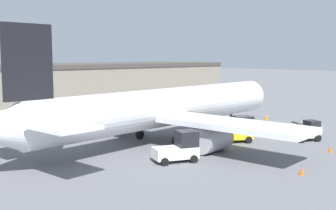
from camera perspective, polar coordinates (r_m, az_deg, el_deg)
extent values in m
plane|color=slate|center=(42.14, 0.00, -4.73)|extent=(400.00, 400.00, 0.00)
cylinder|color=white|center=(41.61, 0.00, -0.25)|extent=(31.73, 6.11, 3.71)
cone|color=white|center=(55.62, 11.89, 1.36)|extent=(3.24, 3.86, 3.64)
cube|color=white|center=(46.75, -9.16, -0.37)|extent=(5.42, 13.68, 0.50)
cube|color=white|center=(35.31, 8.71, -2.65)|extent=(5.42, 13.68, 0.50)
cylinder|color=#B7B7BC|center=(45.43, -7.52, -2.45)|extent=(3.60, 2.44, 2.18)
cylinder|color=#B7B7BC|center=(36.69, 6.03, -4.62)|extent=(3.60, 2.44, 2.18)
cube|color=black|center=(31.68, -18.45, 5.54)|extent=(3.84, 0.65, 5.46)
cube|color=white|center=(35.59, -21.49, -1.30)|extent=(3.67, 4.70, 0.24)
cube|color=white|center=(28.60, -14.03, -2.89)|extent=(3.67, 4.70, 0.24)
cylinder|color=#38383D|center=(50.93, 8.52, -1.98)|extent=(0.28, 0.28, 1.46)
cylinder|color=black|center=(50.99, 8.51, -2.40)|extent=(0.72, 0.40, 0.70)
cylinder|color=#38383D|center=(39.27, 1.11, -4.49)|extent=(0.28, 0.28, 1.46)
cylinder|color=black|center=(39.33, 1.11, -4.89)|extent=(0.92, 0.42, 0.90)
cylinder|color=#38383D|center=(42.51, -3.85, -3.65)|extent=(0.28, 0.28, 1.46)
cylinder|color=black|center=(42.56, -3.85, -4.01)|extent=(0.92, 0.42, 0.90)
cylinder|color=#1E2338|center=(48.99, 13.17, -2.83)|extent=(0.26, 0.26, 0.79)
cylinder|color=orange|center=(48.88, 13.20, -2.01)|extent=(0.36, 0.36, 0.62)
sphere|color=tan|center=(48.82, 13.21, -1.52)|extent=(0.23, 0.23, 0.23)
cube|color=silver|center=(33.45, 0.98, -6.45)|extent=(3.87, 2.92, 0.88)
cube|color=black|center=(33.60, 2.53, -4.54)|extent=(2.01, 2.01, 1.25)
cylinder|color=black|center=(33.26, 3.50, -7.31)|extent=(0.68, 0.50, 0.62)
cylinder|color=black|center=(34.78, 2.31, -6.68)|extent=(0.68, 0.50, 0.62)
cylinder|color=black|center=(32.35, -0.46, -7.70)|extent=(0.68, 0.50, 0.62)
cylinder|color=black|center=(33.90, -1.50, -7.03)|extent=(0.68, 0.50, 0.62)
cube|color=beige|center=(43.69, 18.09, -3.74)|extent=(3.00, 2.50, 0.67)
cube|color=black|center=(43.98, 18.90, -2.62)|extent=(1.63, 1.72, 0.96)
cube|color=#333333|center=(43.26, 17.62, -2.56)|extent=(1.93, 1.67, 0.65)
cylinder|color=black|center=(43.69, 19.62, -4.25)|extent=(0.75, 0.56, 0.70)
cylinder|color=black|center=(44.87, 18.47, -3.92)|extent=(0.75, 0.56, 0.70)
cylinder|color=black|center=(42.63, 17.65, -4.44)|extent=(0.75, 0.56, 0.70)
cylinder|color=black|center=(43.84, 16.53, -4.10)|extent=(0.75, 0.56, 0.70)
cube|color=yellow|center=(41.44, 8.84, -3.91)|extent=(3.91, 3.36, 0.90)
cube|color=black|center=(41.62, 10.10, -2.37)|extent=(2.16, 2.20, 1.28)
cylinder|color=black|center=(41.15, 10.86, -4.66)|extent=(0.71, 0.58, 0.66)
cylinder|color=black|center=(42.81, 9.88, -4.20)|extent=(0.71, 0.58, 0.66)
cylinder|color=black|center=(40.26, 7.70, -4.85)|extent=(0.71, 0.58, 0.66)
cylinder|color=black|center=(41.95, 6.82, -4.37)|extent=(0.71, 0.58, 0.66)
cone|color=#EF590F|center=(39.34, 21.13, -5.61)|extent=(0.36, 0.36, 0.55)
cone|color=#EF590F|center=(31.35, 17.68, -8.55)|extent=(0.36, 0.36, 0.55)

